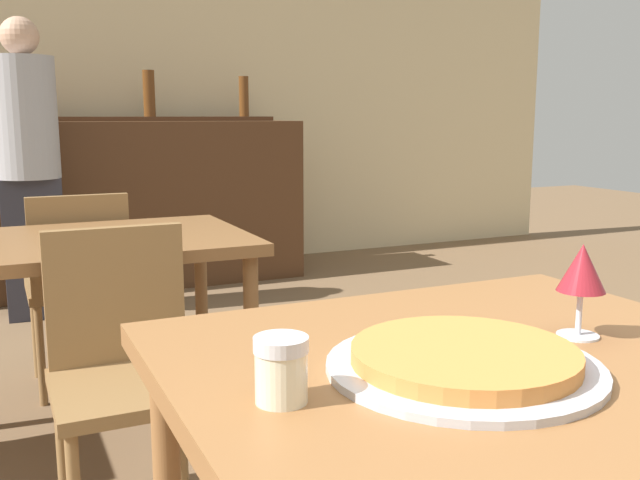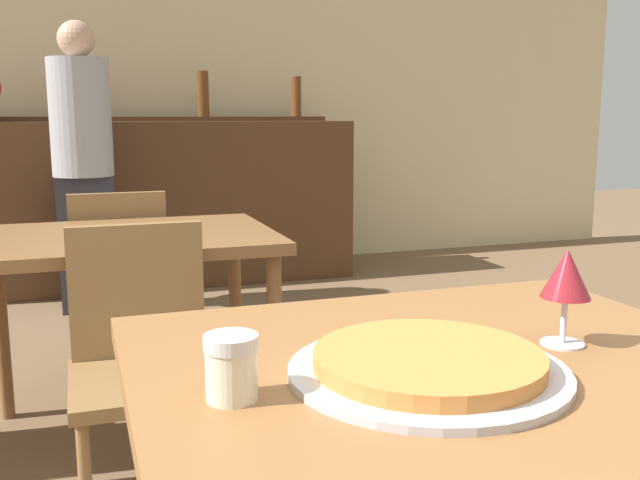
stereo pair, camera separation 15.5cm
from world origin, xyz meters
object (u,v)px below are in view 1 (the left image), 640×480
cheese_shaker (281,369)px  person_standing (28,159)px  wine_glass (582,271)px  chair_far_side_back (79,277)px  pizza_tray (464,360)px  chair_far_side_front (125,358)px

cheese_shaker → person_standing: size_ratio=0.05×
cheese_shaker → wine_glass: bearing=4.9°
cheese_shaker → person_standing: 3.44m
person_standing → wine_glass: 3.46m
chair_far_side_back → pizza_tray: size_ratio=2.06×
chair_far_side_back → cheese_shaker: 2.19m
pizza_tray → chair_far_side_back: bearing=98.2°
chair_far_side_front → person_standing: bearing=92.6°
wine_glass → person_standing: bearing=101.5°
pizza_tray → person_standing: 3.47m
person_standing → chair_far_side_front: bearing=-87.4°
chair_far_side_front → pizza_tray: chair_far_side_front is taller
pizza_tray → wine_glass: (0.27, 0.05, 0.10)m
wine_glass → chair_far_side_front: bearing=119.4°
pizza_tray → chair_far_side_front: bearing=106.0°
chair_far_side_front → cheese_shaker: cheese_shaker is taller
pizza_tray → cheese_shaker: 0.29m
chair_far_side_back → pizza_tray: 2.22m
pizza_tray → wine_glass: wine_glass is taller
wine_glass → pizza_tray: bearing=-168.9°
chair_far_side_front → pizza_tray: bearing=-74.0°
pizza_tray → person_standing: bearing=96.9°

